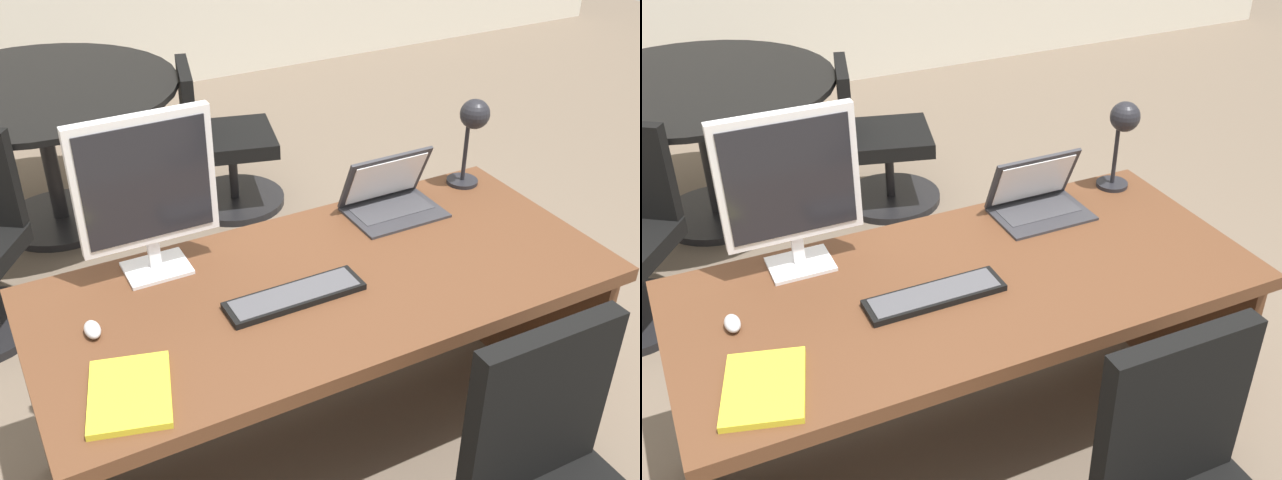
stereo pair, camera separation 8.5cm
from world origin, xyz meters
TOP-DOWN VIEW (x-y plane):
  - ground at (0.00, 1.50)m, footprint 12.00×12.00m
  - desk at (0.00, 0.04)m, footprint 1.83×0.83m
  - monitor at (-0.45, 0.30)m, footprint 0.43×0.16m
  - laptop at (0.41, 0.29)m, footprint 0.33×0.24m
  - keyboard at (-0.13, -0.05)m, footprint 0.43×0.12m
  - mouse at (-0.71, 0.06)m, footprint 0.04×0.08m
  - desk_lamp at (0.77, 0.30)m, footprint 0.12×0.14m
  - book at (-0.69, -0.23)m, footprint 0.27×0.32m
  - meeting_table at (-0.51, 2.09)m, footprint 1.41×1.41m
  - meeting_chair_near at (0.36, 1.87)m, footprint 0.58×0.56m

SIDE VIEW (x-z plane):
  - ground at x=0.00m, z-range 0.00..0.00m
  - meeting_chair_near at x=0.36m, z-range -0.08..0.74m
  - desk at x=0.00m, z-range 0.19..0.92m
  - meeting_table at x=-0.51m, z-range 0.20..0.98m
  - book at x=-0.69m, z-range 0.74..0.76m
  - keyboard at x=-0.13m, z-range 0.74..0.76m
  - mouse at x=-0.71m, z-range 0.74..0.77m
  - laptop at x=0.41m, z-range 0.70..0.91m
  - desk_lamp at x=0.77m, z-range 0.81..1.16m
  - monitor at x=-0.45m, z-range 0.77..1.30m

